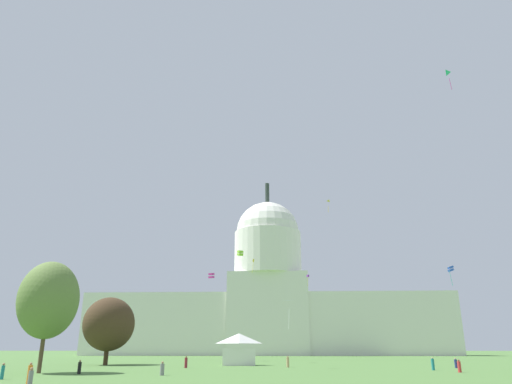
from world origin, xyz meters
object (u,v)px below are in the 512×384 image
at_px(person_teal_front_left, 3,372).
at_px(kite_white_low, 288,305).
at_px(person_red_mid_center, 459,366).
at_px(kite_blue_mid, 451,269).
at_px(person_tan_lawn_far_left, 288,362).
at_px(kite_turquoise_high, 451,75).
at_px(kite_violet_mid, 308,276).
at_px(tree_west_mid, 49,300).
at_px(kite_yellow_mid, 253,262).
at_px(person_maroon_edge_west, 186,362).
at_px(person_navy_front_right, 456,363).
at_px(kite_gold_high, 326,203).
at_px(capitol_building, 268,300).
at_px(person_black_near_tree_west, 79,368).
at_px(tree_west_near, 109,324).
at_px(person_orange_aisle_center, 30,374).
at_px(event_tent, 239,349).
at_px(person_grey_back_center, 162,369).
at_px(person_teal_back_left, 433,364).
at_px(kite_lime_mid, 240,253).
at_px(person_grey_edge_east, 30,379).
at_px(kite_magenta_mid, 211,276).

bearing_deg(person_teal_front_left, kite_white_low, -11.62).
height_order(person_red_mid_center, kite_blue_mid, kite_blue_mid).
bearing_deg(person_tan_lawn_far_left, kite_turquoise_high, 53.47).
relative_size(person_tan_lawn_far_left, kite_violet_mid, 0.44).
relative_size(tree_west_mid, kite_yellow_mid, 3.15).
relative_size(tree_west_mid, person_maroon_edge_west, 7.86).
relative_size(tree_west_mid, person_navy_front_right, 9.26).
xyz_separation_m(kite_blue_mid, kite_turquoise_high, (-6.34, -29.47, 27.61)).
bearing_deg(kite_gold_high, capitol_building, -160.75).
bearing_deg(person_black_near_tree_west, tree_west_mid, 135.44).
bearing_deg(tree_west_mid, tree_west_near, 93.63).
relative_size(person_tan_lawn_far_left, person_orange_aisle_center, 0.98).
height_order(person_orange_aisle_center, kite_turquoise_high, kite_turquoise_high).
bearing_deg(person_tan_lawn_far_left, person_maroon_edge_west, -96.73).
height_order(person_black_near_tree_west, person_navy_front_right, person_black_near_tree_west).
relative_size(event_tent, person_grey_back_center, 4.24).
relative_size(person_tan_lawn_far_left, person_teal_front_left, 1.12).
height_order(person_maroon_edge_west, person_grey_back_center, person_maroon_edge_west).
height_order(kite_white_low, kite_violet_mid, kite_violet_mid).
bearing_deg(person_red_mid_center, kite_violet_mid, 27.96).
bearing_deg(person_teal_front_left, tree_west_near, 39.73).
bearing_deg(capitol_building, tree_west_near, -104.36).
relative_size(capitol_building, person_teal_back_left, 83.86).
xyz_separation_m(kite_turquoise_high, kite_gold_high, (-17.04, 42.80, -8.89)).
bearing_deg(kite_violet_mid, person_red_mid_center, -121.25).
relative_size(tree_west_near, kite_lime_mid, 8.29).
bearing_deg(person_grey_edge_east, event_tent, 89.67).
bearing_deg(capitol_building, kite_yellow_mid, -94.26).
distance_m(event_tent, kite_yellow_mid, 64.09).
bearing_deg(person_grey_back_center, kite_violet_mid, -101.31).
height_order(tree_west_mid, person_teal_back_left, tree_west_mid).
xyz_separation_m(person_teal_back_left, kite_white_low, (-19.80, 6.37, 8.68)).
xyz_separation_m(person_tan_lawn_far_left, person_orange_aisle_center, (-22.95, -36.23, 0.03)).
height_order(person_tan_lawn_far_left, person_navy_front_right, person_tan_lawn_far_left).
xyz_separation_m(capitol_building, kite_lime_mid, (-4.01, -89.28, 2.04)).
height_order(person_grey_back_center, kite_lime_mid, kite_lime_mid).
distance_m(person_teal_front_left, kite_yellow_mid, 103.26).
bearing_deg(kite_lime_mid, person_grey_back_center, -130.77).
distance_m(person_navy_front_right, kite_magenta_mid, 60.37).
bearing_deg(kite_violet_mid, kite_lime_mid, -144.83).
distance_m(person_red_mid_center, kite_gold_high, 60.64).
height_order(person_teal_back_left, kite_turquoise_high, kite_turquoise_high).
bearing_deg(person_navy_front_right, person_tan_lawn_far_left, 65.06).
distance_m(event_tent, person_grey_edge_east, 50.61).
bearing_deg(kite_white_low, kite_yellow_mid, -85.69).
relative_size(event_tent, person_navy_front_right, 4.29).
bearing_deg(person_navy_front_right, person_maroon_edge_west, 69.99).
xyz_separation_m(person_grey_edge_east, kite_lime_mid, (10.79, 64.88, 22.29)).
height_order(person_navy_front_right, kite_violet_mid, kite_violet_mid).
xyz_separation_m(tree_west_near, person_grey_back_center, (17.99, -31.69, -6.41)).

